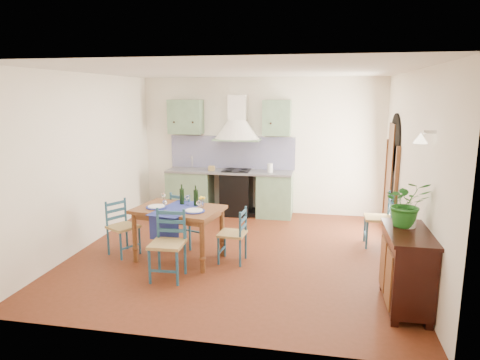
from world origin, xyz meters
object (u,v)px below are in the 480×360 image
at_px(chair_near, 168,244).
at_px(potted_plant, 407,203).
at_px(dining_table, 179,214).
at_px(sideboard, 406,267).

xyz_separation_m(chair_near, potted_plant, (2.99, -0.07, 0.73)).
bearing_deg(potted_plant, dining_table, 166.17).
relative_size(chair_near, potted_plant, 1.69).
bearing_deg(potted_plant, sideboard, -87.12).
xyz_separation_m(sideboard, potted_plant, (-0.01, 0.20, 0.70)).
bearing_deg(sideboard, chair_near, 174.80).
distance_m(chair_near, potted_plant, 3.08).
distance_m(dining_table, chair_near, 0.72).
height_order(chair_near, sideboard, chair_near).
xyz_separation_m(dining_table, chair_near, (0.08, -0.69, -0.22)).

